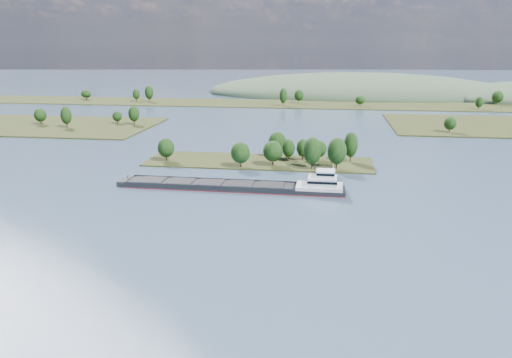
# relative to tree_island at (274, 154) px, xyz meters

# --- Properties ---
(ground) EXTENTS (1800.00, 1800.00, 0.00)m
(ground) POSITION_rel_tree_island_xyz_m (-7.13, -57.98, -4.25)
(ground) COLOR #3B4F66
(ground) RESTS_ON ground
(tree_island) EXTENTS (100.00, 31.51, 14.76)m
(tree_island) POSITION_rel_tree_island_xyz_m (0.00, 0.00, 0.00)
(tree_island) COLOR #2B3116
(tree_island) RESTS_ON ground
(back_shoreline) EXTENTS (900.00, 60.00, 16.12)m
(back_shoreline) POSITION_rel_tree_island_xyz_m (1.14, 221.80, -3.60)
(back_shoreline) COLOR #2B3116
(back_shoreline) RESTS_ON ground
(hill_west) EXTENTS (320.00, 160.00, 44.00)m
(hill_west) POSITION_rel_tree_island_xyz_m (52.87, 322.02, -4.25)
(hill_west) COLOR #3A4F36
(hill_west) RESTS_ON ground
(cargo_barge) EXTENTS (83.52, 11.47, 11.27)m
(cargo_barge) POSITION_rel_tree_island_xyz_m (-5.76, -40.74, -2.82)
(cargo_barge) COLOR black
(cargo_barge) RESTS_ON ground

